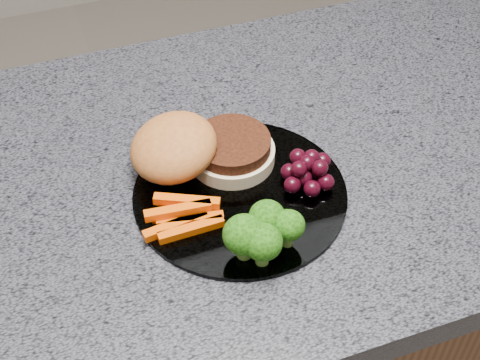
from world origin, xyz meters
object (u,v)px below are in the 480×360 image
at_px(plate, 240,193).
at_px(island_cabinet, 223,355).
at_px(grape_bunch, 308,171).
at_px(burger, 195,151).

bearing_deg(plate, island_cabinet, 100.89).
height_order(island_cabinet, plate, plate).
bearing_deg(grape_bunch, burger, 150.05).
relative_size(burger, grape_bunch, 2.66).
xyz_separation_m(island_cabinet, plate, (0.01, -0.06, 0.47)).
height_order(burger, grape_bunch, burger).
xyz_separation_m(island_cabinet, burger, (-0.03, 0.00, 0.50)).
relative_size(island_cabinet, burger, 6.20).
distance_m(burger, grape_bunch, 0.14).
bearing_deg(plate, grape_bunch, -6.26).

